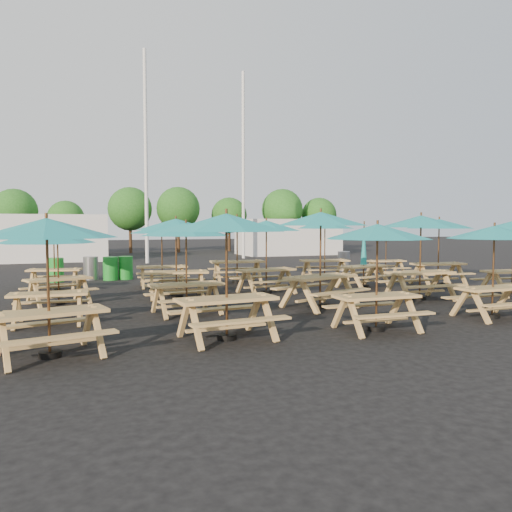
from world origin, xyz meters
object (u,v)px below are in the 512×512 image
object	(u,v)px
picnic_unit_5	(186,234)
picnic_unit_6	(176,228)
picnic_unit_3	(54,234)
picnic_unit_2	(57,236)
picnic_unit_12	(494,237)
picnic_unit_8	(377,237)
picnic_unit_18	(439,227)
waste_bin_3	(126,268)
picnic_unit_14	(364,260)
waste_bin_0	(56,270)
picnic_unit_11	(237,224)
picnic_unit_15	(325,227)
picnic_unit_4	(226,229)
waste_bin_2	(110,268)
picnic_unit_1	(47,241)
picnic_unit_9	(321,224)
picnic_unit_7	(162,232)
waste_bin_1	(91,268)
picnic_unit_0	(47,235)
picnic_unit_10	(266,229)
picnic_unit_19	(386,234)
picnic_unit_13	(421,226)
waste_bin_4	(344,261)

from	to	relation	value
picnic_unit_5	picnic_unit_6	size ratio (longest dim) A/B	0.92
picnic_unit_3	picnic_unit_2	bearing A→B (deg)	-76.50
picnic_unit_12	picnic_unit_8	bearing A→B (deg)	-176.08
picnic_unit_18	waste_bin_3	bearing A→B (deg)	156.90
picnic_unit_8	waste_bin_3	distance (m)	12.55
picnic_unit_14	waste_bin_0	bearing A→B (deg)	134.87
picnic_unit_11	picnic_unit_14	bearing A→B (deg)	-30.97
picnic_unit_15	picnic_unit_4	bearing A→B (deg)	-120.10
picnic_unit_11	picnic_unit_14	world-z (taller)	picnic_unit_11
picnic_unit_12	waste_bin_2	xyz separation A→B (m)	(-7.82, 11.48, -1.45)
picnic_unit_1	waste_bin_3	xyz separation A→B (m)	(2.52, 8.80, -1.38)
picnic_unit_3	picnic_unit_9	distance (m)	9.08
picnic_unit_7	waste_bin_1	size ratio (longest dim) A/B	2.55
picnic_unit_4	picnic_unit_15	world-z (taller)	picnic_unit_4
picnic_unit_8	picnic_unit_0	bearing A→B (deg)	-179.71
picnic_unit_8	picnic_unit_5	bearing A→B (deg)	135.77
picnic_unit_10	picnic_unit_15	bearing A→B (deg)	29.83
picnic_unit_2	waste_bin_0	size ratio (longest dim) A/B	2.92
picnic_unit_8	picnic_unit_19	xyz separation A→B (m)	(6.59, 9.11, -0.15)
waste_bin_3	picnic_unit_10	bearing A→B (deg)	-56.98
picnic_unit_10	waste_bin_0	distance (m)	8.76
waste_bin_0	picnic_unit_12	bearing A→B (deg)	-49.57
picnic_unit_11	picnic_unit_8	bearing A→B (deg)	-83.23
waste_bin_1	waste_bin_3	distance (m)	1.35
picnic_unit_2	picnic_unit_6	world-z (taller)	picnic_unit_6
picnic_unit_1	picnic_unit_4	distance (m)	4.26
picnic_unit_0	picnic_unit_8	distance (m)	6.26
picnic_unit_14	picnic_unit_13	bearing A→B (deg)	-106.20
picnic_unit_2	waste_bin_4	size ratio (longest dim) A/B	2.92
waste_bin_0	waste_bin_3	size ratio (longest dim) A/B	1.00
picnic_unit_10	picnic_unit_4	bearing A→B (deg)	-126.40
picnic_unit_5	waste_bin_4	bearing A→B (deg)	36.41
picnic_unit_14	waste_bin_3	xyz separation A→B (m)	(-7.50, 5.66, -0.49)
picnic_unit_0	picnic_unit_6	world-z (taller)	picnic_unit_6
picnic_unit_15	waste_bin_4	bearing A→B (deg)	57.14
picnic_unit_6	picnic_unit_15	size ratio (longest dim) A/B	1.00
picnic_unit_4	picnic_unit_15	size ratio (longest dim) A/B	0.98
picnic_unit_15	picnic_unit_3	bearing A→B (deg)	-173.59
picnic_unit_13	picnic_unit_10	bearing A→B (deg)	145.29
picnic_unit_6	picnic_unit_14	size ratio (longest dim) A/B	1.14
picnic_unit_19	picnic_unit_18	bearing A→B (deg)	-82.34
picnic_unit_3	picnic_unit_14	world-z (taller)	picnic_unit_14
picnic_unit_15	waste_bin_1	xyz separation A→B (m)	(-8.72, 3.30, -1.63)
picnic_unit_1	picnic_unit_11	world-z (taller)	picnic_unit_11
picnic_unit_4	picnic_unit_7	distance (m)	8.52
picnic_unit_4	picnic_unit_6	world-z (taller)	picnic_unit_4
picnic_unit_5	picnic_unit_12	bearing A→B (deg)	-30.76
picnic_unit_14	waste_bin_0	world-z (taller)	picnic_unit_14
waste_bin_1	waste_bin_4	xyz separation A→B (m)	(11.43, -0.14, 0.00)
picnic_unit_4	waste_bin_3	bearing A→B (deg)	87.85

